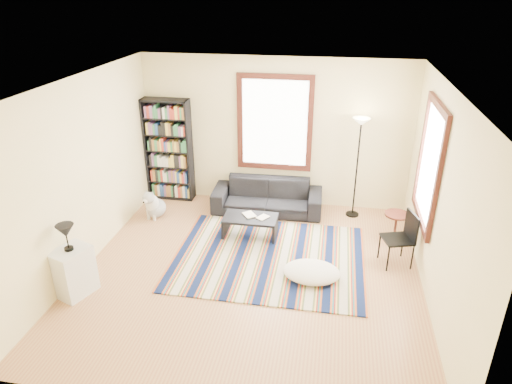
% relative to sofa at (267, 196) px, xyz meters
% --- Properties ---
extents(floor, '(5.00, 5.00, 0.10)m').
position_rel_sofa_xyz_m(floor, '(0.06, -2.05, -0.35)').
color(floor, tan).
rests_on(floor, ground).
extents(ceiling, '(5.00, 5.00, 0.10)m').
position_rel_sofa_xyz_m(ceiling, '(0.06, -2.05, 2.55)').
color(ceiling, white).
rests_on(ceiling, floor).
extents(wall_back, '(5.00, 0.10, 2.80)m').
position_rel_sofa_xyz_m(wall_back, '(0.06, 0.50, 1.10)').
color(wall_back, beige).
rests_on(wall_back, floor).
extents(wall_front, '(5.00, 0.10, 2.80)m').
position_rel_sofa_xyz_m(wall_front, '(0.06, -4.60, 1.10)').
color(wall_front, beige).
rests_on(wall_front, floor).
extents(wall_left, '(0.10, 5.00, 2.80)m').
position_rel_sofa_xyz_m(wall_left, '(-2.49, -2.05, 1.10)').
color(wall_left, beige).
rests_on(wall_left, floor).
extents(wall_right, '(0.10, 5.00, 2.80)m').
position_rel_sofa_xyz_m(wall_right, '(2.61, -2.05, 1.10)').
color(wall_right, beige).
rests_on(wall_right, floor).
extents(window_back, '(1.20, 0.06, 1.60)m').
position_rel_sofa_xyz_m(window_back, '(0.06, 0.42, 1.30)').
color(window_back, white).
rests_on(window_back, wall_back).
extents(window_right, '(0.06, 1.20, 1.60)m').
position_rel_sofa_xyz_m(window_right, '(2.53, -1.25, 1.30)').
color(window_right, white).
rests_on(window_right, wall_right).
extents(rug, '(2.96, 2.37, 0.02)m').
position_rel_sofa_xyz_m(rug, '(0.28, -1.61, -0.29)').
color(rug, '#0B163A').
rests_on(rug, floor).
extents(sofa, '(0.86, 2.06, 0.59)m').
position_rel_sofa_xyz_m(sofa, '(0.00, 0.00, 0.00)').
color(sofa, black).
rests_on(sofa, floor).
extents(bookshelf, '(0.90, 0.30, 2.00)m').
position_rel_sofa_xyz_m(bookshelf, '(-1.98, 0.27, 0.70)').
color(bookshelf, black).
rests_on(bookshelf, floor).
extents(coffee_table, '(0.93, 0.56, 0.36)m').
position_rel_sofa_xyz_m(coffee_table, '(-0.14, -0.98, -0.12)').
color(coffee_table, black).
rests_on(coffee_table, floor).
extents(book_a, '(0.29, 0.28, 0.02)m').
position_rel_sofa_xyz_m(book_a, '(-0.24, -0.98, 0.07)').
color(book_a, beige).
rests_on(book_a, coffee_table).
extents(book_b, '(0.24, 0.25, 0.02)m').
position_rel_sofa_xyz_m(book_b, '(0.01, -0.93, 0.07)').
color(book_b, beige).
rests_on(book_b, coffee_table).
extents(floor_cushion, '(0.89, 0.69, 0.21)m').
position_rel_sofa_xyz_m(floor_cushion, '(0.97, -2.04, -0.19)').
color(floor_cushion, white).
rests_on(floor_cushion, floor).
extents(floor_lamp, '(0.35, 0.35, 1.86)m').
position_rel_sofa_xyz_m(floor_lamp, '(1.60, 0.10, 0.63)').
color(floor_lamp, black).
rests_on(floor_lamp, floor).
extents(side_table, '(0.43, 0.43, 0.54)m').
position_rel_sofa_xyz_m(side_table, '(2.26, -0.78, -0.03)').
color(side_table, '#3F180F').
rests_on(side_table, floor).
extents(folding_chair, '(0.52, 0.51, 0.86)m').
position_rel_sofa_xyz_m(folding_chair, '(2.21, -1.43, 0.13)').
color(folding_chair, black).
rests_on(folding_chair, floor).
extents(white_cabinet, '(0.53, 0.60, 0.70)m').
position_rel_sofa_xyz_m(white_cabinet, '(-2.24, -2.96, 0.05)').
color(white_cabinet, silver).
rests_on(white_cabinet, floor).
extents(table_lamp, '(0.30, 0.30, 0.38)m').
position_rel_sofa_xyz_m(table_lamp, '(-2.24, -2.96, 0.59)').
color(table_lamp, black).
rests_on(table_lamp, white_cabinet).
extents(dog, '(0.51, 0.63, 0.56)m').
position_rel_sofa_xyz_m(dog, '(-1.99, -0.58, -0.02)').
color(dog, silver).
rests_on(dog, floor).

